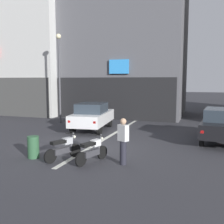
# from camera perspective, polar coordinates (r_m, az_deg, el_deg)

# --- Properties ---
(ground_plane) EXTENTS (120.00, 120.00, 0.00)m
(ground_plane) POSITION_cam_1_polar(r_m,az_deg,el_deg) (12.00, -4.83, -7.67)
(ground_plane) COLOR #333338
(lane_centre_line) EXTENTS (0.20, 18.00, 0.01)m
(lane_centre_line) POSITION_cam_1_polar(r_m,az_deg,el_deg) (17.53, 3.13, -3.02)
(lane_centre_line) COLOR silver
(lane_centre_line) RESTS_ON ground
(building_corner_left) EXTENTS (9.47, 9.24, 10.06)m
(building_corner_left) POSITION_cam_1_polar(r_m,az_deg,el_deg) (27.90, -16.49, 10.71)
(building_corner_left) COLOR silver
(building_corner_left) RESTS_ON ground
(building_mid_block) EXTENTS (9.80, 7.38, 16.14)m
(building_mid_block) POSITION_cam_1_polar(r_m,az_deg,el_deg) (24.17, 3.15, 18.88)
(building_mid_block) COLOR #56565B
(building_mid_block) RESTS_ON ground
(car_white_crossing_near) EXTENTS (2.23, 4.28, 1.64)m
(car_white_crossing_near) POSITION_cam_1_polar(r_m,az_deg,el_deg) (16.04, -4.22, -0.76)
(car_white_crossing_near) COLOR black
(car_white_crossing_near) RESTS_ON ground
(car_black_parked_kerbside) EXTENTS (2.12, 4.24, 1.64)m
(car_black_parked_kerbside) POSITION_cam_1_polar(r_m,az_deg,el_deg) (13.95, 22.42, -2.40)
(car_black_parked_kerbside) COLOR black
(car_black_parked_kerbside) RESTS_ON ground
(street_lamp) EXTENTS (0.36, 0.36, 6.15)m
(street_lamp) POSITION_cam_1_polar(r_m,az_deg,el_deg) (19.08, -11.21, 9.09)
(street_lamp) COLOR #47474C
(street_lamp) RESTS_ON ground
(motorcycle_silver_row_leftmost) EXTENTS (0.76, 1.56, 0.98)m
(motorcycle_silver_row_leftmost) POSITION_cam_1_polar(r_m,az_deg,el_deg) (10.29, -10.34, -7.58)
(motorcycle_silver_row_leftmost) COLOR black
(motorcycle_silver_row_leftmost) RESTS_ON ground
(motorcycle_white_row_left_mid) EXTENTS (0.68, 1.60, 0.98)m
(motorcycle_white_row_left_mid) POSITION_cam_1_polar(r_m,az_deg,el_deg) (9.83, -4.23, -8.17)
(motorcycle_white_row_left_mid) COLOR black
(motorcycle_white_row_left_mid) RESTS_ON ground
(person_by_motorcycles) EXTENTS (0.42, 0.36, 1.67)m
(person_by_motorcycles) POSITION_cam_1_polar(r_m,az_deg,el_deg) (9.50, 2.40, -6.22)
(person_by_motorcycles) COLOR #23232D
(person_by_motorcycles) RESTS_ON ground
(trash_bin) EXTENTS (0.44, 0.44, 0.85)m
(trash_bin) POSITION_cam_1_polar(r_m,az_deg,el_deg) (10.82, -16.47, -7.21)
(trash_bin) COLOR #2D5938
(trash_bin) RESTS_ON ground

